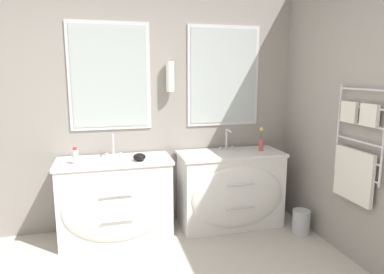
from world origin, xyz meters
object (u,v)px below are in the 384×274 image
(vanity_right, at_px, (231,189))
(toiletry_bottle, at_px, (75,156))
(vanity_left, at_px, (116,199))
(waste_bin, at_px, (301,222))
(amenity_bowl, at_px, (139,157))
(flower_vase, at_px, (261,142))

(vanity_right, xyz_separation_m, toiletry_bottle, (-1.59, -0.05, 0.48))
(vanity_left, xyz_separation_m, waste_bin, (1.87, -0.39, -0.28))
(vanity_left, distance_m, toiletry_bottle, 0.60)
(amenity_bowl, relative_size, flower_vase, 0.48)
(vanity_right, bearing_deg, amenity_bowl, -175.30)
(vanity_right, relative_size, amenity_bowl, 8.99)
(toiletry_bottle, xyz_separation_m, waste_bin, (2.22, -0.34, -0.76))
(vanity_left, height_order, waste_bin, vanity_left)
(vanity_left, distance_m, amenity_bowl, 0.51)
(toiletry_bottle, height_order, flower_vase, flower_vase)
(vanity_right, distance_m, waste_bin, 0.80)
(vanity_right, bearing_deg, vanity_left, 180.00)
(amenity_bowl, bearing_deg, waste_bin, -10.68)
(amenity_bowl, height_order, flower_vase, flower_vase)
(vanity_right, height_order, toiletry_bottle, toiletry_bottle)
(waste_bin, bearing_deg, amenity_bowl, 169.32)
(waste_bin, bearing_deg, vanity_right, 148.60)
(flower_vase, bearing_deg, vanity_right, -175.96)
(vanity_left, relative_size, amenity_bowl, 8.99)
(toiletry_bottle, relative_size, waste_bin, 0.62)
(toiletry_bottle, xyz_separation_m, flower_vase, (1.94, 0.08, 0.03))
(vanity_left, height_order, flower_vase, flower_vase)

